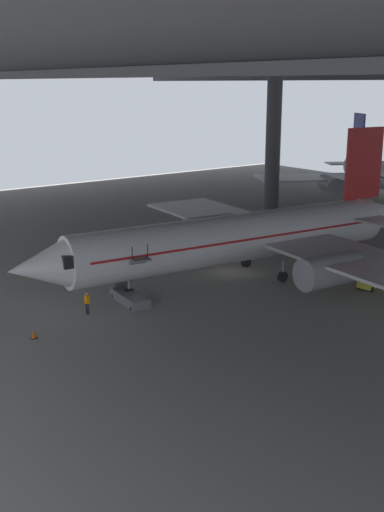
# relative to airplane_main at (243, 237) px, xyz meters

# --- Properties ---
(ground_plane) EXTENTS (110.00, 110.00, 0.00)m
(ground_plane) POSITION_rel_airplane_main_xyz_m (-0.92, 0.18, -3.53)
(ground_plane) COLOR gray
(hangar_structure) EXTENTS (121.00, 99.00, 18.00)m
(hangar_structure) POSITION_rel_airplane_main_xyz_m (-0.99, 13.94, 13.82)
(hangar_structure) COLOR #4C4F54
(hangar_structure) RESTS_ON ground_plane
(airplane_main) EXTENTS (37.13, 38.29, 11.90)m
(airplane_main) POSITION_rel_airplane_main_xyz_m (0.00, 0.00, 0.00)
(airplane_main) COLOR white
(airplane_main) RESTS_ON ground_plane
(boarding_stairs) EXTENTS (4.41, 1.89, 4.75)m
(boarding_stairs) POSITION_rel_airplane_main_xyz_m (-0.44, -10.59, -2.79)
(boarding_stairs) COLOR slate
(boarding_stairs) RESTS_ON ground_plane
(crew_worker_by_stairs) EXTENTS (0.54, 0.29, 1.63)m
(crew_worker_by_stairs) POSITION_rel_airplane_main_xyz_m (-0.17, -14.31, -2.61)
(crew_worker_by_stairs) COLOR #232838
(crew_worker_by_stairs) RESTS_ON ground_plane
(traffic_cone_orange) EXTENTS (0.36, 0.36, 0.60)m
(traffic_cone_orange) POSITION_rel_airplane_main_xyz_m (1.62, -19.09, -3.24)
(traffic_cone_orange) COLOR black
(traffic_cone_orange) RESTS_ON ground_plane
(baggage_tug) EXTENTS (1.67, 2.40, 0.90)m
(baggage_tug) POSITION_rel_airplane_main_xyz_m (8.06, 6.31, -3.01)
(baggage_tug) COLOR yellow
(baggage_tug) RESTS_ON ground_plane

